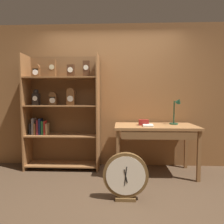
{
  "coord_description": "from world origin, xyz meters",
  "views": [
    {
      "loc": [
        0.14,
        -2.31,
        1.27
      ],
      "look_at": [
        0.01,
        0.76,
        1.05
      ],
      "focal_mm": 31.93,
      "sensor_mm": 36.0,
      "label": 1
    }
  ],
  "objects_px": {
    "workbench": "(155,131)",
    "toolbox_small": "(144,122)",
    "bookshelf": "(61,112)",
    "round_clock_large": "(126,176)",
    "desk_lamp": "(176,110)",
    "open_repair_manual": "(148,125)"
  },
  "relations": [
    {
      "from": "open_repair_manual",
      "to": "toolbox_small",
      "type": "bearing_deg",
      "value": 121.07
    },
    {
      "from": "workbench",
      "to": "toolbox_small",
      "type": "relative_size",
      "value": 8.44
    },
    {
      "from": "bookshelf",
      "to": "workbench",
      "type": "distance_m",
      "value": 1.68
    },
    {
      "from": "bookshelf",
      "to": "round_clock_large",
      "type": "distance_m",
      "value": 1.74
    },
    {
      "from": "open_repair_manual",
      "to": "round_clock_large",
      "type": "distance_m",
      "value": 1.0
    },
    {
      "from": "workbench",
      "to": "open_repair_manual",
      "type": "xyz_separation_m",
      "value": [
        -0.13,
        -0.1,
        0.11
      ]
    },
    {
      "from": "desk_lamp",
      "to": "open_repair_manual",
      "type": "height_order",
      "value": "desk_lamp"
    },
    {
      "from": "desk_lamp",
      "to": "round_clock_large",
      "type": "relative_size",
      "value": 0.76
    },
    {
      "from": "toolbox_small",
      "to": "open_repair_manual",
      "type": "distance_m",
      "value": 0.13
    },
    {
      "from": "toolbox_small",
      "to": "workbench",
      "type": "bearing_deg",
      "value": -4.42
    },
    {
      "from": "workbench",
      "to": "desk_lamp",
      "type": "xyz_separation_m",
      "value": [
        0.36,
        0.11,
        0.33
      ]
    },
    {
      "from": "toolbox_small",
      "to": "bookshelf",
      "type": "bearing_deg",
      "value": 170.82
    },
    {
      "from": "bookshelf",
      "to": "desk_lamp",
      "type": "relative_size",
      "value": 4.4
    },
    {
      "from": "workbench",
      "to": "toolbox_small",
      "type": "height_order",
      "value": "toolbox_small"
    },
    {
      "from": "desk_lamp",
      "to": "toolbox_small",
      "type": "xyz_separation_m",
      "value": [
        -0.55,
        -0.1,
        -0.2
      ]
    },
    {
      "from": "desk_lamp",
      "to": "toolbox_small",
      "type": "relative_size",
      "value": 2.93
    },
    {
      "from": "toolbox_small",
      "to": "round_clock_large",
      "type": "relative_size",
      "value": 0.26
    },
    {
      "from": "workbench",
      "to": "toolbox_small",
      "type": "distance_m",
      "value": 0.24
    },
    {
      "from": "workbench",
      "to": "round_clock_large",
      "type": "relative_size",
      "value": 2.2
    },
    {
      "from": "bookshelf",
      "to": "workbench",
      "type": "height_order",
      "value": "bookshelf"
    },
    {
      "from": "bookshelf",
      "to": "workbench",
      "type": "bearing_deg",
      "value": -8.63
    },
    {
      "from": "bookshelf",
      "to": "round_clock_large",
      "type": "relative_size",
      "value": 3.35
    }
  ]
}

